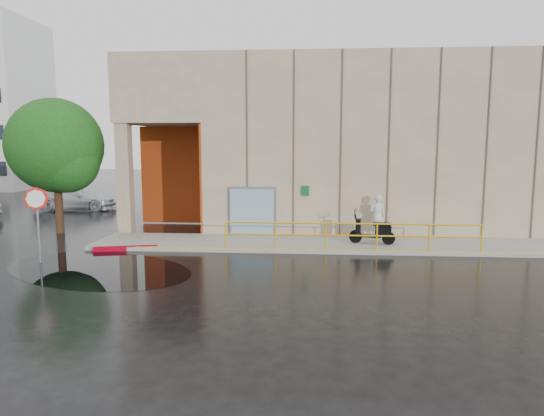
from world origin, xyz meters
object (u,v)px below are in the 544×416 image
(scooter, at_px, (373,224))
(car_c, at_px, (75,198))
(person, at_px, (377,217))
(stop_sign, at_px, (37,208))
(red_curb, at_px, (126,248))
(tree_near, at_px, (58,149))

(scooter, bearing_deg, car_c, 161.95)
(person, xyz_separation_m, car_c, (-17.30, 8.59, -0.37))
(stop_sign, distance_m, car_c, 14.09)
(stop_sign, bearing_deg, scooter, -1.82)
(red_curb, bearing_deg, scooter, 7.57)
(red_curb, distance_m, car_c, 13.25)
(stop_sign, relative_size, red_curb, 1.10)
(tree_near, bearing_deg, car_c, 112.22)
(scooter, height_order, red_curb, scooter)
(person, height_order, stop_sign, stop_sign)
(red_curb, height_order, tree_near, tree_near)
(person, distance_m, car_c, 19.32)
(stop_sign, bearing_deg, red_curb, 25.15)
(stop_sign, height_order, red_curb, stop_sign)
(person, relative_size, car_c, 0.38)
(car_c, xyz_separation_m, tree_near, (3.11, -7.60, 3.14))
(person, distance_m, scooter, 1.18)
(person, relative_size, stop_sign, 0.70)
(red_curb, bearing_deg, tree_near, 141.52)
(person, height_order, scooter, person)
(person, distance_m, tree_near, 14.50)
(person, bearing_deg, car_c, -23.74)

